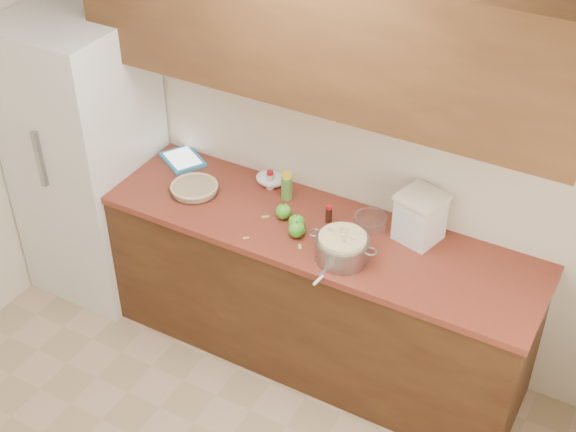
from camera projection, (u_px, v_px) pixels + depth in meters
The scene contains 23 objects.
room_shell at pixel (117, 349), 3.02m from camera, with size 3.60×3.60×3.60m.
counter_run at pixel (300, 287), 4.56m from camera, with size 2.64×0.68×0.92m.
upper_cabinets at pixel (319, 32), 3.78m from camera, with size 2.60×0.34×0.70m, color brown.
fridge at pixel (88, 159), 4.83m from camera, with size 0.70×0.70×1.80m, color silver.
pie at pixel (194, 188), 4.50m from camera, with size 0.28×0.28×0.05m.
colander at pixel (342, 248), 4.01m from camera, with size 0.37×0.28×0.14m.
flour_canister at pixel (420, 217), 4.10m from camera, with size 0.27×0.27×0.27m.
tablet at pixel (183, 159), 4.77m from camera, with size 0.33×0.30×0.02m.
paring_knife at pixel (319, 279), 3.91m from camera, with size 0.03×0.16×0.02m.
lemon_bottle at pixel (287, 186), 4.42m from camera, with size 0.06×0.06×0.17m.
cinnamon_shaker at pixel (270, 180), 4.51m from camera, with size 0.05×0.05×0.11m.
vanilla_bottle at pixel (329, 214), 4.26m from camera, with size 0.04×0.04×0.10m.
mixing_bowl at pixel (370, 221), 4.24m from camera, with size 0.18×0.18×0.07m.
paper_towel at pixel (271, 179), 4.56m from camera, with size 0.18×0.14×0.07m, color white.
apple_left at pixel (283, 211), 4.29m from camera, with size 0.09×0.09×0.10m.
apple_center at pixel (297, 222), 4.21m from camera, with size 0.09×0.09×0.10m.
apple_front at pixel (297, 229), 4.16m from camera, with size 0.09×0.09×0.10m.
peel_a at pixel (300, 246), 4.12m from camera, with size 0.04×0.02×0.00m, color #94C660.
peel_b at pixel (265, 217), 4.32m from camera, with size 0.04×0.02×0.00m, color #94C660.
peel_c at pixel (246, 238), 4.18m from camera, with size 0.03×0.01×0.00m, color #94C660.
peel_d at pixel (329, 251), 4.09m from camera, with size 0.04×0.02×0.00m, color #94C660.
peel_e at pixel (321, 246), 4.12m from camera, with size 0.03×0.01×0.00m, color #94C660.
peel_f at pixel (320, 265), 4.00m from camera, with size 0.05×0.02×0.00m, color #94C660.
Camera 1 is at (1.60, -1.54, 3.50)m, focal length 50.00 mm.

